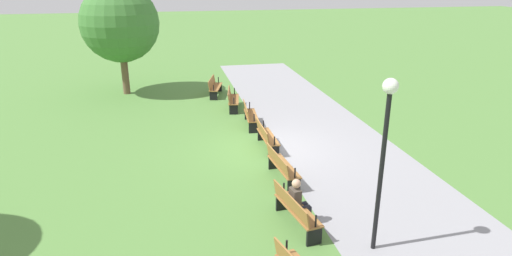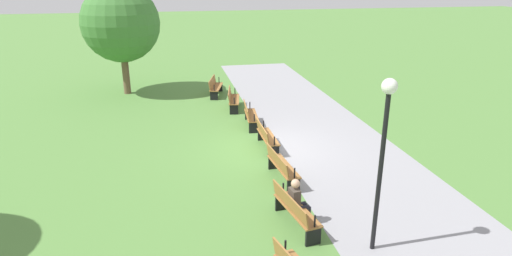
{
  "view_description": "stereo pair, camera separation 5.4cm",
  "coord_description": "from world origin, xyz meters",
  "px_view_note": "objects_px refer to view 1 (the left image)",
  "views": [
    {
      "loc": [
        13.5,
        -3.24,
        5.77
      ],
      "look_at": [
        -0.0,
        -0.43,
        0.8
      ],
      "focal_mm": 30.03,
      "sensor_mm": 36.0,
      "label": 1
    },
    {
      "loc": [
        13.51,
        -3.19,
        5.77
      ],
      "look_at": [
        -0.0,
        -0.43,
        0.8
      ],
      "focal_mm": 30.03,
      "sensor_mm": 36.0,
      "label": 2
    }
  ],
  "objects_px": {
    "bench_1": "(232,99)",
    "bench_4": "(282,166)",
    "bench_3": "(266,136)",
    "lamp_post": "(385,135)",
    "person_seated": "(298,200)",
    "bench_5": "(295,209)",
    "tree_0": "(120,23)",
    "bench_2": "(250,115)",
    "bench_0": "(214,86)"
  },
  "relations": [
    {
      "from": "bench_2",
      "to": "bench_3",
      "type": "xyz_separation_m",
      "value": [
        2.47,
        0.11,
        0.0
      ]
    },
    {
      "from": "bench_5",
      "to": "lamp_post",
      "type": "height_order",
      "value": "lamp_post"
    },
    {
      "from": "bench_0",
      "to": "bench_4",
      "type": "distance_m",
      "value": 9.84
    },
    {
      "from": "bench_2",
      "to": "bench_1",
      "type": "bearing_deg",
      "value": -167.57
    },
    {
      "from": "bench_5",
      "to": "person_seated",
      "type": "bearing_deg",
      "value": 129.62
    },
    {
      "from": "bench_1",
      "to": "bench_5",
      "type": "height_order",
      "value": "same"
    },
    {
      "from": "bench_0",
      "to": "tree_0",
      "type": "distance_m",
      "value": 5.47
    },
    {
      "from": "bench_1",
      "to": "tree_0",
      "type": "bearing_deg",
      "value": -117.44
    },
    {
      "from": "bench_1",
      "to": "bench_4",
      "type": "bearing_deg",
      "value": 12.46
    },
    {
      "from": "bench_4",
      "to": "bench_1",
      "type": "bearing_deg",
      "value": 177.49
    },
    {
      "from": "person_seated",
      "to": "bench_0",
      "type": "bearing_deg",
      "value": 173.1
    },
    {
      "from": "bench_5",
      "to": "tree_0",
      "type": "relative_size",
      "value": 0.34
    },
    {
      "from": "person_seated",
      "to": "lamp_post",
      "type": "xyz_separation_m",
      "value": [
        1.33,
        1.35,
        2.08
      ]
    },
    {
      "from": "bench_2",
      "to": "lamp_post",
      "type": "height_order",
      "value": "lamp_post"
    },
    {
      "from": "bench_1",
      "to": "bench_2",
      "type": "bearing_deg",
      "value": 17.42
    },
    {
      "from": "bench_5",
      "to": "lamp_post",
      "type": "xyz_separation_m",
      "value": [
        1.19,
        1.47,
        2.24
      ]
    },
    {
      "from": "bench_2",
      "to": "tree_0",
      "type": "height_order",
      "value": "tree_0"
    },
    {
      "from": "bench_5",
      "to": "person_seated",
      "type": "height_order",
      "value": "person_seated"
    },
    {
      "from": "bench_1",
      "to": "bench_4",
      "type": "relative_size",
      "value": 1.01
    },
    {
      "from": "bench_2",
      "to": "lamp_post",
      "type": "distance_m",
      "value": 8.94
    },
    {
      "from": "bench_1",
      "to": "bench_4",
      "type": "distance_m",
      "value": 7.39
    },
    {
      "from": "bench_4",
      "to": "person_seated",
      "type": "bearing_deg",
      "value": -9.94
    },
    {
      "from": "bench_1",
      "to": "lamp_post",
      "type": "relative_size",
      "value": 0.47
    },
    {
      "from": "tree_0",
      "to": "bench_1",
      "type": "bearing_deg",
      "value": 52.59
    },
    {
      "from": "bench_3",
      "to": "person_seated",
      "type": "height_order",
      "value": "person_seated"
    },
    {
      "from": "bench_2",
      "to": "person_seated",
      "type": "relative_size",
      "value": 1.51
    },
    {
      "from": "bench_3",
      "to": "bench_5",
      "type": "distance_m",
      "value": 4.94
    },
    {
      "from": "bench_2",
      "to": "bench_0",
      "type": "bearing_deg",
      "value": -165.08
    },
    {
      "from": "person_seated",
      "to": "bench_2",
      "type": "bearing_deg",
      "value": 168.44
    },
    {
      "from": "bench_3",
      "to": "lamp_post",
      "type": "xyz_separation_m",
      "value": [
        6.11,
        1.04,
        2.24
      ]
    },
    {
      "from": "bench_4",
      "to": "person_seated",
      "type": "relative_size",
      "value": 1.51
    },
    {
      "from": "bench_0",
      "to": "bench_3",
      "type": "height_order",
      "value": "same"
    },
    {
      "from": "bench_2",
      "to": "person_seated",
      "type": "distance_m",
      "value": 7.25
    },
    {
      "from": "bench_2",
      "to": "bench_4",
      "type": "height_order",
      "value": "same"
    },
    {
      "from": "bench_3",
      "to": "bench_0",
      "type": "bearing_deg",
      "value": -172.55
    },
    {
      "from": "bench_0",
      "to": "bench_1",
      "type": "distance_m",
      "value": 2.47
    },
    {
      "from": "bench_2",
      "to": "bench_5",
      "type": "distance_m",
      "value": 7.39
    },
    {
      "from": "bench_0",
      "to": "person_seated",
      "type": "distance_m",
      "value": 12.13
    },
    {
      "from": "bench_2",
      "to": "bench_4",
      "type": "xyz_separation_m",
      "value": [
        4.94,
        0.0,
        0.0
      ]
    },
    {
      "from": "bench_0",
      "to": "bench_5",
      "type": "distance_m",
      "value": 12.26
    },
    {
      "from": "bench_0",
      "to": "bench_3",
      "type": "bearing_deg",
      "value": 22.41
    },
    {
      "from": "bench_1",
      "to": "tree_0",
      "type": "height_order",
      "value": "tree_0"
    },
    {
      "from": "lamp_post",
      "to": "bench_2",
      "type": "bearing_deg",
      "value": -172.38
    },
    {
      "from": "bench_0",
      "to": "bench_2",
      "type": "relative_size",
      "value": 1.02
    },
    {
      "from": "bench_5",
      "to": "bench_3",
      "type": "bearing_deg",
      "value": 165.06
    },
    {
      "from": "bench_1",
      "to": "bench_5",
      "type": "distance_m",
      "value": 9.84
    },
    {
      "from": "bench_2",
      "to": "bench_5",
      "type": "xyz_separation_m",
      "value": [
        7.39,
        -0.32,
        0.0
      ]
    },
    {
      "from": "person_seated",
      "to": "bench_3",
      "type": "bearing_deg",
      "value": 166.35
    },
    {
      "from": "bench_4",
      "to": "person_seated",
      "type": "distance_m",
      "value": 2.32
    },
    {
      "from": "bench_0",
      "to": "lamp_post",
      "type": "bearing_deg",
      "value": 23.42
    }
  ]
}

